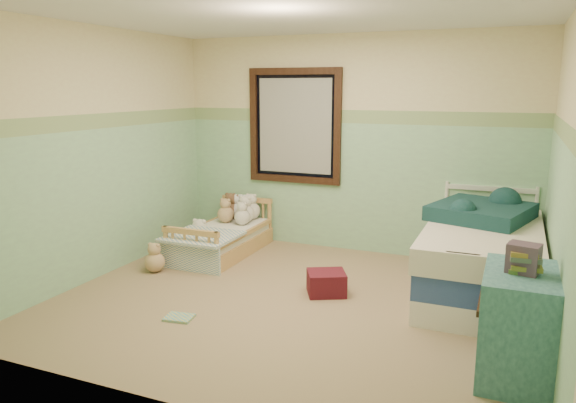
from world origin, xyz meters
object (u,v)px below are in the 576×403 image
at_px(twin_bed_frame, 480,283).
at_px(dresser, 517,325).
at_px(plush_floor_cream, 200,240).
at_px(plush_floor_tan, 155,262).
at_px(toddler_bed_frame, 222,246).
at_px(red_pillow, 326,283).
at_px(floor_book, 179,318).

xyz_separation_m(twin_bed_frame, dresser, (0.31, -1.47, 0.26)).
height_order(plush_floor_cream, twin_bed_frame, plush_floor_cream).
bearing_deg(plush_floor_tan, toddler_bed_frame, 69.40).
height_order(plush_floor_tan, red_pillow, red_pillow).
distance_m(plush_floor_tan, dresser, 3.61).
bearing_deg(toddler_bed_frame, twin_bed_frame, -4.20).
xyz_separation_m(plush_floor_cream, dresser, (3.46, -1.65, 0.23)).
relative_size(dresser, floor_book, 3.15).
bearing_deg(dresser, red_pillow, 150.65).
bearing_deg(red_pillow, plush_floor_cream, 158.30).
bearing_deg(floor_book, toddler_bed_frame, 99.93).
xyz_separation_m(twin_bed_frame, red_pillow, (-1.33, -0.54, -0.00)).
bearing_deg(plush_floor_cream, dresser, -25.45).
relative_size(plush_floor_cream, red_pillow, 0.77).
height_order(plush_floor_cream, dresser, dresser).
bearing_deg(floor_book, twin_bed_frame, 25.85).
xyz_separation_m(toddler_bed_frame, plush_floor_cream, (-0.28, -0.03, 0.04)).
distance_m(toddler_bed_frame, plush_floor_cream, 0.29).
distance_m(toddler_bed_frame, dresser, 3.61).
bearing_deg(twin_bed_frame, plush_floor_tan, -168.61).
bearing_deg(dresser, twin_bed_frame, 101.99).
distance_m(dresser, red_pillow, 1.90).
relative_size(dresser, red_pillow, 2.12).
xyz_separation_m(plush_floor_cream, red_pillow, (1.82, -0.73, -0.02)).
distance_m(twin_bed_frame, dresser, 1.52).
distance_m(plush_floor_tan, floor_book, 1.29).
bearing_deg(twin_bed_frame, red_pillow, -157.77).
xyz_separation_m(toddler_bed_frame, twin_bed_frame, (2.87, -0.21, 0.02)).
height_order(toddler_bed_frame, plush_floor_cream, plush_floor_cream).
distance_m(toddler_bed_frame, twin_bed_frame, 2.88).
bearing_deg(plush_floor_tan, twin_bed_frame, 11.39).
bearing_deg(dresser, plush_floor_tan, 166.79).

